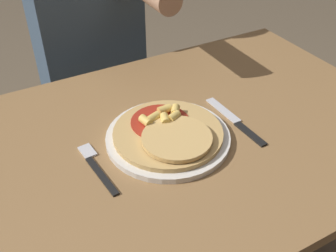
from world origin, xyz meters
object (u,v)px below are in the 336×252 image
(dining_table, at_px, (162,175))
(knife, at_px, (236,121))
(plate, at_px, (168,137))
(person_diner, at_px, (88,31))
(fork, at_px, (96,165))
(pizza, at_px, (169,132))

(dining_table, xyz_separation_m, knife, (0.19, -0.03, 0.11))
(plate, bearing_deg, person_diner, 87.17)
(knife, bearing_deg, person_diner, 102.75)
(plate, relative_size, fork, 1.63)
(pizza, xyz_separation_m, person_diner, (0.03, 0.64, -0.01))
(knife, distance_m, person_diner, 0.67)
(fork, xyz_separation_m, person_diner, (0.21, 0.63, 0.02))
(pizza, relative_size, fork, 1.43)
(plate, xyz_separation_m, pizza, (0.00, -0.00, 0.02))
(plate, relative_size, pizza, 1.14)
(pizza, relative_size, knife, 1.15)
(plate, distance_m, pizza, 0.02)
(dining_table, relative_size, pizza, 4.93)
(knife, xyz_separation_m, person_diner, (-0.15, 0.65, 0.02))
(plate, bearing_deg, fork, -178.89)
(dining_table, height_order, person_diner, person_diner)
(fork, bearing_deg, pizza, -0.18)
(dining_table, height_order, fork, fork)
(dining_table, bearing_deg, pizza, -34.90)
(fork, bearing_deg, plate, 1.11)
(dining_table, bearing_deg, person_diner, 85.82)
(dining_table, xyz_separation_m, person_diner, (0.05, 0.62, 0.13))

